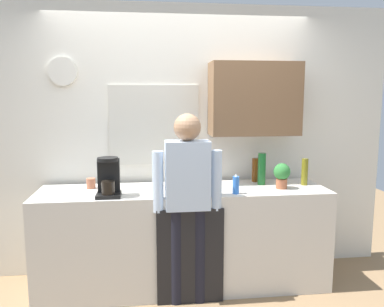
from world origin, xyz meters
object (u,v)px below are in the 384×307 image
Objects in this scene: cup_blue_mug at (211,184)px; cup_terracotta_mug at (91,183)px; bottle_amber_beer at (255,170)px; potted_plant at (282,174)px; bottle_red_vinegar at (203,172)px; person_at_sink at (187,193)px; dish_soap at (236,185)px; cup_yellow_cup at (191,181)px; bottle_green_wine at (262,169)px; coffee_maker at (109,179)px; bottle_olive_oil at (305,172)px.

cup_blue_mug is 1.09× the size of cup_terracotta_mug.
bottle_amber_beer and potted_plant have the same top height.
person_at_sink is at bearing -112.15° from bottle_red_vinegar.
dish_soap is at bearing -15.41° from cup_terracotta_mug.
dish_soap is at bearing -44.15° from cup_yellow_cup.
cup_blue_mug is at bearing -42.99° from cup_yellow_cup.
cup_terracotta_mug is at bearing 179.42° from cup_yellow_cup.
cup_yellow_cup is (-0.13, -0.09, -0.07)m from bottle_red_vinegar.
bottle_green_wine reaches higher than cup_terracotta_mug.
person_at_sink is at bearing -131.57° from cup_blue_mug.
potted_plant is at bearing -23.64° from bottle_red_vinegar.
person_at_sink reaches higher than cup_yellow_cup.
bottle_red_vinegar is (-0.54, 0.12, -0.04)m from bottle_green_wine.
coffee_maker is 0.67m from person_at_sink.
bottle_olive_oil is at bearing -25.33° from bottle_amber_beer.
bottle_amber_beer is 2.30× the size of cup_blue_mug.
bottle_green_wine reaches higher than cup_blue_mug.
bottle_green_wine is at bearing -1.36° from cup_terracotta_mug.
bottle_olive_oil is at bearing -5.00° from cup_yellow_cup.
bottle_red_vinegar is 1.04m from cup_terracotta_mug.
bottle_green_wine is at bearing -2.41° from cup_yellow_cup.
cup_blue_mug is 0.65m from potted_plant.
bottle_olive_oil reaches higher than bottle_red_vinegar.
coffee_maker reaches higher than bottle_amber_beer.
dish_soap reaches higher than cup_terracotta_mug.
cup_terracotta_mug is (-1.04, -0.08, -0.06)m from bottle_red_vinegar.
person_at_sink is (-0.88, -0.22, -0.09)m from potted_plant.
bottle_red_vinegar reaches higher than cup_terracotta_mug.
cup_terracotta_mug is at bearing 164.59° from dish_soap.
bottle_red_vinegar is at bearing -178.42° from bottle_amber_beer.
cup_blue_mug is (0.89, 0.13, -0.10)m from coffee_maker.
potted_plant is (0.13, -0.17, -0.02)m from bottle_green_wine.
cup_blue_mug is at bearing 134.87° from dish_soap.
coffee_maker reaches higher than cup_blue_mug.
potted_plant is at bearing 16.56° from dish_soap.
bottle_red_vinegar is 0.96× the size of potted_plant.
bottle_olive_oil is at bearing 5.86° from person_at_sink.
dish_soap is at bearing -161.16° from bottle_olive_oil.
bottle_green_wine is (1.39, 0.25, 0.00)m from coffee_maker.
potted_plant is (1.71, -0.21, 0.09)m from cup_terracotta_mug.
coffee_maker is 1.83× the size of dish_soap.
cup_terracotta_mug is at bearing -176.44° from bottle_amber_beer.
bottle_amber_beer is 1.28× the size of dish_soap.
bottle_amber_beer is (1.37, 0.39, -0.03)m from coffee_maker.
cup_yellow_cup is at bearing 137.01° from cup_blue_mug.
cup_blue_mug reaches higher than cup_terracotta_mug.
coffee_maker is at bearing -156.34° from bottle_red_vinegar.
bottle_olive_oil reaches higher than cup_terracotta_mug.
bottle_red_vinegar is 2.39× the size of cup_terracotta_mug.
coffee_maker is at bearing -171.57° from cup_blue_mug.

